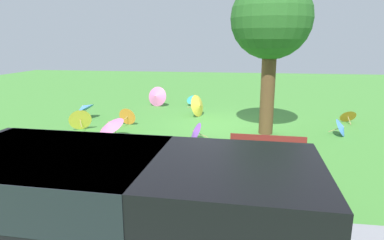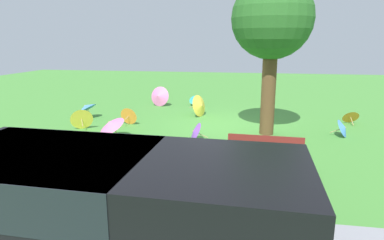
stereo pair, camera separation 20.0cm
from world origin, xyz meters
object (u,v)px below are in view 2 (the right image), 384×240
at_px(shade_tree, 272,21).
at_px(parasol_orange_1, 350,116).
at_px(park_bench, 265,153).
at_px(parasol_purple_1, 9,141).
at_px(parasol_pink_0, 110,154).
at_px(parasol_yellow_1, 200,106).
at_px(parasol_blue_0, 86,107).
at_px(parasol_teal_0, 195,99).
at_px(parasol_blue_1, 344,128).
at_px(parasol_yellow_0, 82,118).
at_px(parasol_pink_2, 111,124).
at_px(parasol_purple_0, 194,132).
at_px(van_dark, 103,203).
at_px(parasol_pink_1, 159,96).
at_px(parasol_orange_0, 129,116).

bearing_deg(shade_tree, parasol_orange_1, -147.89).
distance_m(park_bench, shade_tree, 4.46).
bearing_deg(parasol_purple_1, parasol_pink_0, 171.32).
relative_size(parasol_pink_0, parasol_yellow_1, 0.89).
relative_size(shade_tree, parasol_blue_0, 5.72).
relative_size(park_bench, parasol_teal_0, 2.50).
distance_m(shade_tree, parasol_pink_0, 6.00).
xyz_separation_m(parasol_blue_1, parasol_purple_1, (8.87, 3.22, 0.11)).
distance_m(shade_tree, parasol_yellow_1, 4.38).
distance_m(parasol_yellow_0, parasol_purple_1, 2.78).
height_order(parasol_pink_2, parasol_purple_1, parasol_purple_1).
relative_size(parasol_purple_0, parasol_pink_2, 0.61).
relative_size(shade_tree, parasol_blue_1, 7.01).
bearing_deg(parasol_yellow_1, parasol_orange_1, 177.56).
bearing_deg(parasol_yellow_1, shade_tree, 139.00).
height_order(parasol_purple_0, parasol_pink_2, parasol_pink_2).
bearing_deg(parasol_pink_2, parasol_yellow_0, -33.21).
xyz_separation_m(park_bench, parasol_pink_2, (4.40, -1.95, -0.01)).
bearing_deg(parasol_yellow_1, van_dark, 90.66).
relative_size(van_dark, parasol_yellow_0, 5.76).
height_order(parasol_blue_0, parasol_yellow_0, parasol_yellow_0).
xyz_separation_m(parasol_teal_0, parasol_orange_1, (-5.93, 2.36, -0.04)).
bearing_deg(parasol_pink_1, parasol_purple_1, 73.86).
height_order(van_dark, parasol_purple_1, van_dark).
bearing_deg(parasol_purple_1, parasol_pink_2, -137.78).
bearing_deg(parasol_blue_1, park_bench, 53.53).
height_order(van_dark, shade_tree, shade_tree).
xyz_separation_m(parasol_blue_0, parasol_yellow_1, (-4.22, -0.99, 0.01)).
height_order(van_dark, parasol_orange_1, van_dark).
xyz_separation_m(parasol_orange_0, parasol_blue_0, (1.96, -0.67, 0.11)).
distance_m(shade_tree, parasol_orange_0, 5.64).
height_order(van_dark, parasol_purple_0, van_dark).
height_order(park_bench, parasol_blue_1, park_bench).
height_order(parasol_orange_0, parasol_yellow_1, parasol_yellow_1).
height_order(parasol_blue_0, parasol_yellow_1, parasol_yellow_1).
bearing_deg(parasol_yellow_0, parasol_orange_1, -165.53).
relative_size(shade_tree, parasol_pink_0, 5.74).
height_order(shade_tree, parasol_pink_2, shade_tree).
xyz_separation_m(parasol_pink_2, parasol_blue_1, (-6.89, -1.42, -0.18)).
bearing_deg(parasol_teal_0, parasol_purple_1, 63.96).
bearing_deg(parasol_purple_1, parasol_orange_0, -117.64).
bearing_deg(parasol_purple_0, parasol_blue_0, -26.83).
xyz_separation_m(parasol_yellow_0, parasol_purple_0, (-3.90, 0.73, -0.08)).
xyz_separation_m(van_dark, parasol_orange_1, (-5.29, -8.74, -0.65)).
height_order(parasol_pink_1, parasol_yellow_1, parasol_pink_1).
bearing_deg(parasol_blue_0, parasol_purple_1, 90.81).
xyz_separation_m(parasol_blue_0, parasol_purple_1, (-0.06, 4.29, -0.03)).
bearing_deg(parasol_orange_1, park_bench, 58.61).
xyz_separation_m(parasol_blue_0, parasol_orange_1, (-9.61, -0.76, -0.16)).
xyz_separation_m(parasol_purple_0, parasol_blue_1, (-4.40, -1.23, -0.01)).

